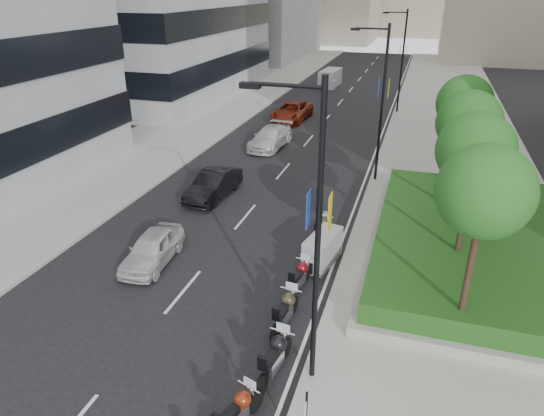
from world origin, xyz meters
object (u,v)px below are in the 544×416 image
at_px(motorcycle_2, 275,357).
at_px(car_b, 213,185).
at_px(motorcycle_5, 323,249).
at_px(delivery_van, 330,79).
at_px(car_a, 152,249).
at_px(car_c, 270,137).
at_px(motorcycle_1, 237,412).
at_px(lamp_post_0, 312,229).
at_px(motorcycle_6, 322,228).
at_px(motorcycle_4, 299,277).
at_px(motorcycle_3, 285,311).
at_px(lamp_post_1, 380,97).
at_px(lamp_post_2, 401,57).
at_px(car_d, 292,111).

height_order(motorcycle_2, car_b, car_b).
height_order(motorcycle_5, delivery_van, delivery_van).
height_order(car_a, car_c, car_c).
xyz_separation_m(motorcycle_1, delivery_van, (-7.00, 48.34, 0.30)).
height_order(lamp_post_0, motorcycle_6, lamp_post_0).
xyz_separation_m(motorcycle_4, car_a, (-6.45, 0.10, 0.09)).
distance_m(motorcycle_3, car_b, 11.90).
distance_m(lamp_post_1, motorcycle_2, 17.72).
relative_size(motorcycle_3, delivery_van, 0.51).
bearing_deg(motorcycle_5, delivery_van, 22.19).
bearing_deg(lamp_post_2, motorcycle_6, -93.04).
distance_m(lamp_post_2, motorcycle_1, 37.67).
distance_m(lamp_post_2, car_d, 10.92).
xyz_separation_m(motorcycle_1, car_b, (-6.87, 14.24, 0.15)).
xyz_separation_m(motorcycle_5, car_c, (-7.01, 14.94, 0.04)).
bearing_deg(car_b, car_d, 95.07).
distance_m(lamp_post_0, delivery_van, 46.90).
bearing_deg(motorcycle_1, lamp_post_1, 15.41).
relative_size(lamp_post_0, motorcycle_3, 3.78).
distance_m(lamp_post_1, motorcycle_1, 19.93).
distance_m(motorcycle_1, car_a, 9.52).
bearing_deg(motorcycle_6, car_c, 37.92).
bearing_deg(lamp_post_2, motorcycle_2, -91.58).
relative_size(car_c, delivery_van, 1.09).
xyz_separation_m(lamp_post_0, car_c, (-7.94, 21.58, -4.33)).
height_order(car_c, delivery_van, delivery_van).
distance_m(lamp_post_0, lamp_post_1, 17.00).
xyz_separation_m(motorcycle_1, car_d, (-7.17, 32.02, 0.19)).
bearing_deg(car_c, car_a, -85.61).
height_order(lamp_post_0, delivery_van, lamp_post_0).
xyz_separation_m(motorcycle_4, motorcycle_5, (0.45, 2.18, 0.11)).
height_order(lamp_post_0, lamp_post_1, same).
xyz_separation_m(lamp_post_1, motorcycle_3, (-1.30, -14.83, -4.43)).
relative_size(motorcycle_1, motorcycle_5, 0.88).
bearing_deg(delivery_van, motorcycle_6, -75.06).
relative_size(lamp_post_0, motorcycle_2, 3.69).
relative_size(motorcycle_2, delivery_van, 0.52).
relative_size(lamp_post_2, motorcycle_5, 3.73).
height_order(lamp_post_1, motorcycle_5, lamp_post_1).
xyz_separation_m(lamp_post_1, lamp_post_2, (0.00, 18.00, 0.00)).
distance_m(motorcycle_3, car_c, 20.52).
bearing_deg(car_a, motorcycle_4, -5.10).
relative_size(car_d, delivery_van, 1.20).
distance_m(motorcycle_1, motorcycle_6, 11.20).
distance_m(motorcycle_1, car_c, 24.85).
xyz_separation_m(motorcycle_4, motorcycle_6, (-0.01, 4.36, -0.05)).
bearing_deg(car_a, car_d, 87.33).
xyz_separation_m(lamp_post_0, motorcycle_3, (-1.30, 2.17, -4.43)).
bearing_deg(lamp_post_1, motorcycle_4, -96.27).
distance_m(motorcycle_1, car_d, 32.82).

